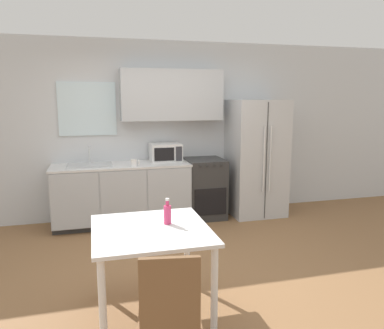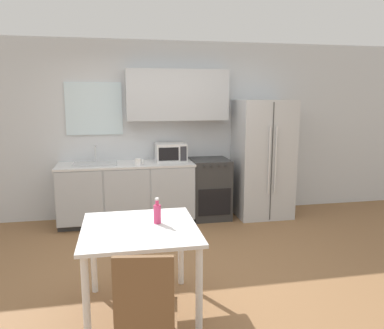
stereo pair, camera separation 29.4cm
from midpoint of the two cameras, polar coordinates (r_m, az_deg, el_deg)
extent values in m
plane|color=olive|center=(4.35, -4.08, -15.04)|extent=(12.00, 12.00, 0.00)
cube|color=silver|center=(5.87, -7.84, 5.19)|extent=(12.00, 0.06, 2.70)
cube|color=silver|center=(5.77, -17.10, 8.10)|extent=(0.82, 0.04, 0.77)
cube|color=#B2B7BC|center=(5.71, -4.59, 10.50)|extent=(1.53, 0.32, 0.75)
cube|color=#333333|center=(5.78, -11.94, -8.30)|extent=(1.95, 0.57, 0.08)
cube|color=#B2B7BC|center=(5.63, -12.08, -4.21)|extent=(1.95, 0.63, 0.79)
cube|color=#B2B7BC|center=(5.33, -18.92, -5.36)|extent=(0.63, 0.01, 0.77)
cube|color=#B2B7BC|center=(5.32, -11.90, -5.05)|extent=(0.63, 0.01, 0.77)
cube|color=#B2B7BC|center=(5.39, -4.96, -4.67)|extent=(0.63, 0.01, 0.77)
cube|color=silver|center=(5.55, -12.24, -0.12)|extent=(1.98, 0.66, 0.03)
cube|color=#2D2D2D|center=(5.84, 0.49, -3.61)|extent=(0.57, 0.62, 0.92)
cube|color=black|center=(5.58, 1.35, -5.73)|extent=(0.49, 0.01, 0.40)
cylinder|color=#262626|center=(5.41, -0.24, -0.29)|extent=(0.03, 0.02, 0.03)
cylinder|color=#262626|center=(5.44, 0.81, -0.24)|extent=(0.03, 0.02, 0.03)
cylinder|color=#262626|center=(5.47, 1.96, -0.19)|extent=(0.03, 0.02, 0.03)
cylinder|color=#262626|center=(5.50, 2.99, -0.14)|extent=(0.03, 0.02, 0.03)
cube|color=silver|center=(5.98, 8.37, 0.99)|extent=(0.83, 0.72, 1.82)
cube|color=#3F3F3F|center=(5.65, 9.81, 0.42)|extent=(0.01, 0.01, 1.76)
cylinder|color=silver|center=(5.60, 9.47, 0.72)|extent=(0.02, 0.02, 1.00)
cylinder|color=silver|center=(5.64, 10.40, 0.76)|extent=(0.02, 0.02, 1.00)
cube|color=#B7BABC|center=(5.54, -16.79, -0.08)|extent=(0.62, 0.39, 0.02)
cylinder|color=silver|center=(5.67, -16.81, 1.45)|extent=(0.02, 0.02, 0.24)
cylinder|color=silver|center=(5.59, -16.88, 2.43)|extent=(0.02, 0.14, 0.02)
cube|color=silver|center=(5.69, -5.54, 1.85)|extent=(0.46, 0.37, 0.27)
cube|color=black|center=(5.50, -5.77, 1.55)|extent=(0.29, 0.01, 0.19)
cube|color=#2D2D33|center=(5.53, -3.52, 1.64)|extent=(0.09, 0.01, 0.21)
cylinder|color=white|center=(5.35, -10.42, 0.28)|extent=(0.09, 0.09, 0.10)
torus|color=white|center=(5.36, -9.69, 0.36)|extent=(0.02, 0.08, 0.08)
cube|color=white|center=(3.21, -8.95, -9.84)|extent=(0.96, 0.98, 0.03)
cylinder|color=white|center=(2.97, -16.42, -20.12)|extent=(0.06, 0.06, 0.74)
cylinder|color=white|center=(3.05, 0.52, -18.80)|extent=(0.06, 0.06, 0.74)
cylinder|color=white|center=(3.74, -16.13, -13.53)|extent=(0.06, 0.06, 0.74)
cylinder|color=white|center=(3.81, -3.02, -12.70)|extent=(0.06, 0.06, 0.74)
cube|color=brown|center=(2.66, -6.93, -21.99)|extent=(0.46, 0.46, 0.02)
cube|color=brown|center=(2.38, -7.15, -19.20)|extent=(0.37, 0.09, 0.48)
cylinder|color=#DB386B|center=(3.27, -6.36, -7.65)|extent=(0.06, 0.06, 0.16)
cylinder|color=#DB386B|center=(3.24, -6.39, -5.90)|extent=(0.03, 0.03, 0.05)
cylinder|color=white|center=(3.23, -6.41, -5.34)|extent=(0.03, 0.03, 0.02)
camera|label=1|loc=(0.15, -91.86, -0.33)|focal=35.00mm
camera|label=2|loc=(0.15, 88.14, 0.33)|focal=35.00mm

